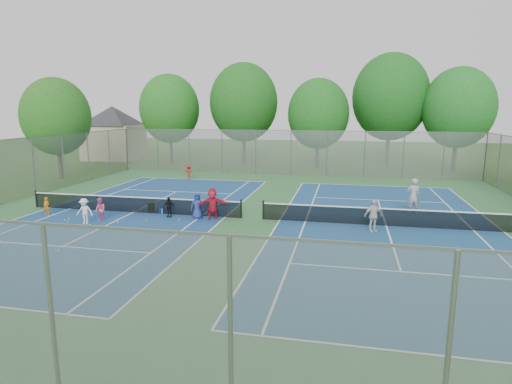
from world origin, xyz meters
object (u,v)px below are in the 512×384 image
at_px(net_left, 133,205).
at_px(ball_crate, 161,210).
at_px(instructor, 413,196).
at_px(ball_hopper, 151,207).
at_px(net_right, 387,217).

bearing_deg(net_left, ball_crate, 6.52).
distance_m(ball_crate, instructor, 14.39).
height_order(ball_crate, ball_hopper, ball_hopper).
height_order(net_right, instructor, instructor).
bearing_deg(instructor, ball_crate, 2.41).
xyz_separation_m(net_left, net_right, (14.00, 0.00, 0.00)).
relative_size(net_right, ball_hopper, 23.34).
bearing_deg(net_right, ball_hopper, 178.40).
height_order(ball_crate, instructor, instructor).
distance_m(net_right, ball_crate, 12.37).
bearing_deg(net_left, ball_hopper, 21.52).
distance_m(net_right, instructor, 3.65).
height_order(net_left, instructor, instructor).
relative_size(ball_crate, instructor, 0.19).
xyz_separation_m(net_right, instructor, (1.69, 3.19, 0.56)).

